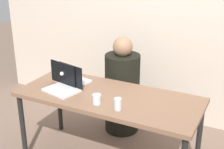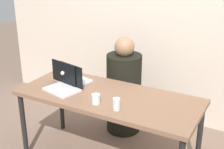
% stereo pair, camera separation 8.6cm
% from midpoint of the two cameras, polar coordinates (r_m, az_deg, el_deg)
% --- Properties ---
extents(back_wall, '(4.50, 0.10, 2.45)m').
position_cam_midpoint_polar(back_wall, '(3.80, 7.14, 9.86)').
color(back_wall, beige).
rests_on(back_wall, ground).
extents(desk, '(1.71, 0.72, 0.74)m').
position_cam_midpoint_polar(desk, '(2.92, -1.49, -4.97)').
color(desk, brown).
rests_on(desk, ground).
extents(person_at_center, '(0.44, 0.44, 1.13)m').
position_cam_midpoint_polar(person_at_center, '(3.58, 1.18, -2.92)').
color(person_at_center, black).
rests_on(person_at_center, ground).
extents(laptop_back_left, '(0.38, 0.31, 0.24)m').
position_cam_midpoint_polar(laptop_back_left, '(3.18, -8.61, -0.65)').
color(laptop_back_left, silver).
rests_on(laptop_back_left, desk).
extents(laptop_front_left, '(0.36, 0.31, 0.23)m').
position_cam_midpoint_polar(laptop_front_left, '(3.02, -9.47, -1.89)').
color(laptop_front_left, silver).
rests_on(laptop_front_left, desk).
extents(water_glass_center, '(0.07, 0.07, 0.09)m').
position_cam_midpoint_polar(water_glass_center, '(2.72, -3.73, -4.66)').
color(water_glass_center, silver).
rests_on(water_glass_center, desk).
extents(water_glass_right, '(0.06, 0.06, 0.10)m').
position_cam_midpoint_polar(water_glass_right, '(2.62, 0.11, -5.57)').
color(water_glass_right, silver).
rests_on(water_glass_right, desk).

